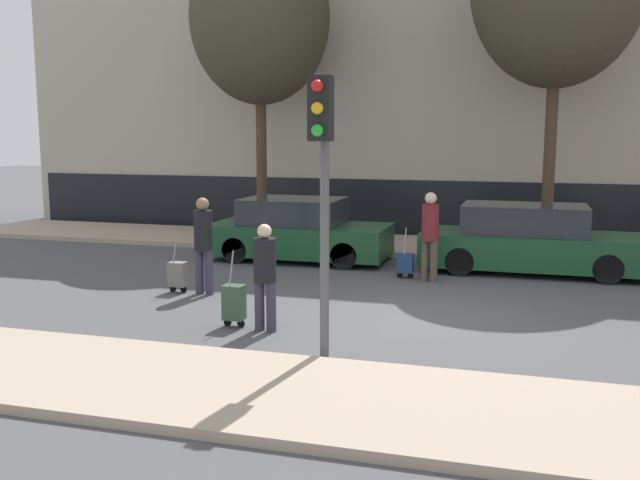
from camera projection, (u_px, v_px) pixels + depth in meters
name	position (u px, v px, depth m)	size (l,w,h in m)	color
ground_plane	(418.00, 321.00, 11.34)	(80.00, 80.00, 0.00)	#4C4C4F
sidewalk_near	(367.00, 404.00, 7.77)	(28.00, 2.50, 0.12)	tan
sidewalk_far	(460.00, 248.00, 17.97)	(28.00, 3.00, 0.12)	tan
building_facade	(478.00, 35.00, 20.56)	(28.00, 2.96, 11.46)	#B7AD99
parked_car_0	(298.00, 231.00, 16.62)	(4.14, 1.85, 1.44)	#194728
parked_car_1	(530.00, 241.00, 15.13)	(4.66, 1.71, 1.45)	#194728
pedestrian_left	(203.00, 239.00, 13.05)	(0.35, 0.34, 1.80)	#383347
trolley_left	(178.00, 274.00, 13.31)	(0.34, 0.29, 1.12)	slate
pedestrian_center	(265.00, 271.00, 10.67)	(0.35, 0.34, 1.64)	#383347
trolley_center	(234.00, 302.00, 10.97)	(0.34, 0.29, 1.20)	#335138
pedestrian_right	(430.00, 231.00, 14.16)	(0.34, 0.34, 1.80)	#4C4233
trolley_right	(405.00, 263.00, 14.60)	(0.34, 0.29, 1.05)	navy
traffic_light	(322.00, 161.00, 8.95)	(0.28, 0.47, 3.68)	#515154
parked_bicycle	(314.00, 227.00, 18.70)	(1.77, 0.06, 0.96)	black
bare_tree_down_street	(260.00, 18.00, 18.77)	(3.71, 3.71, 8.08)	#4C3826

